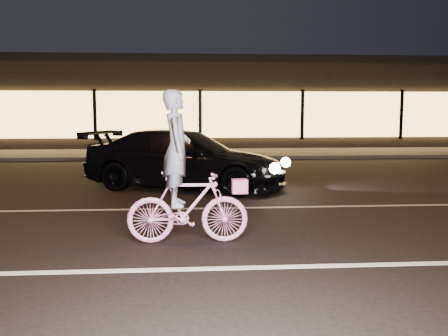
{
  "coord_description": "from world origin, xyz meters",
  "views": [
    {
      "loc": [
        -0.59,
        -6.95,
        1.78
      ],
      "look_at": [
        -0.03,
        0.6,
        0.9
      ],
      "focal_mm": 40.0,
      "sensor_mm": 36.0,
      "label": 1
    }
  ],
  "objects": [
    {
      "name": "sedan",
      "position": [
        -0.64,
        4.37,
        0.67
      ],
      "size": [
        4.98,
        3.44,
        1.34
      ],
      "rotation": [
        0.0,
        0.0,
        1.19
      ],
      "color": "black",
      "rests_on": "ground"
    },
    {
      "name": "lane_stripe_far",
      "position": [
        0.0,
        2.0,
        0.0
      ],
      "size": [
        60.0,
        0.1,
        0.01
      ],
      "primitive_type": "cube",
      "color": "gray",
      "rests_on": "ground"
    },
    {
      "name": "ground",
      "position": [
        0.0,
        0.0,
        0.0
      ],
      "size": [
        90.0,
        90.0,
        0.0
      ],
      "primitive_type": "plane",
      "color": "black",
      "rests_on": "ground"
    },
    {
      "name": "lane_stripe_near",
      "position": [
        0.0,
        -1.5,
        0.0
      ],
      "size": [
        60.0,
        0.12,
        0.01
      ],
      "primitive_type": "cube",
      "color": "silver",
      "rests_on": "ground"
    },
    {
      "name": "storefront",
      "position": [
        0.0,
        18.97,
        2.15
      ],
      "size": [
        25.4,
        8.42,
        4.2
      ],
      "color": "black",
      "rests_on": "ground"
    },
    {
      "name": "sidewalk",
      "position": [
        0.0,
        13.0,
        0.06
      ],
      "size": [
        30.0,
        4.0,
        0.12
      ],
      "primitive_type": "cube",
      "color": "#383533",
      "rests_on": "ground"
    },
    {
      "name": "cyclist",
      "position": [
        -0.63,
        -0.35,
        0.73
      ],
      "size": [
        1.63,
        0.56,
        2.05
      ],
      "rotation": [
        0.0,
        0.0,
        1.57
      ],
      "color": "#F32E8D",
      "rests_on": "ground"
    }
  ]
}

